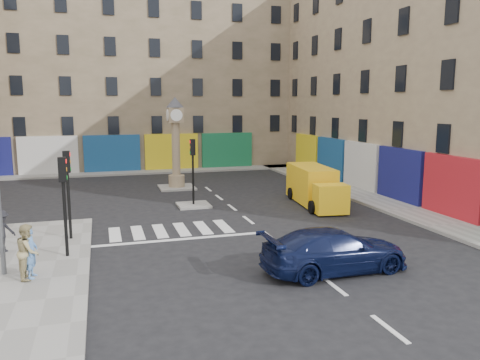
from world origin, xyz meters
name	(u,v)px	position (x,y,z in m)	size (l,w,h in m)	color
ground	(277,242)	(0.00, 0.00, 0.00)	(120.00, 120.00, 0.00)	black
sidewalk_right	(344,189)	(8.70, 10.00, 0.07)	(2.60, 30.00, 0.15)	gray
sidewalk_far	(138,172)	(-4.00, 22.20, 0.07)	(32.00, 2.40, 0.15)	gray
island_near	(194,205)	(-2.00, 8.00, 0.06)	(1.80, 1.80, 0.12)	gray
island_far	(177,187)	(-2.00, 14.00, 0.06)	(2.40, 2.40, 0.12)	gray
building_right	(430,71)	(15.00, 10.00, 8.00)	(10.00, 30.00, 16.00)	tan
building_far	(130,74)	(-4.00, 28.00, 8.50)	(32.00, 10.00, 17.00)	gray
traffic_light_left_near	(64,191)	(-8.30, 0.20, 2.62)	(0.28, 0.22, 3.70)	black
traffic_light_left_far	(68,181)	(-8.30, 2.60, 2.62)	(0.28, 0.22, 3.70)	black
traffic_light_island	(193,161)	(-2.00, 8.00, 2.59)	(0.28, 0.22, 3.70)	black
clock_pillar	(176,137)	(-2.00, 14.00, 3.55)	(1.20, 1.20, 6.10)	tan
navy_sedan	(335,250)	(0.65, -3.76, 0.75)	(2.11, 5.20, 1.51)	black
yellow_van	(314,186)	(4.78, 6.47, 1.07)	(2.53, 6.07, 2.15)	yellow
pedestrian_blue	(31,252)	(-9.26, -1.82, 1.02)	(0.63, 0.41, 1.73)	#5787C7
pedestrian_tan	(28,251)	(-9.33, -1.85, 1.05)	(0.88, 0.68, 1.80)	tan
pedestrian_dark	(2,231)	(-10.68, 1.37, 0.97)	(1.06, 0.61, 1.64)	black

